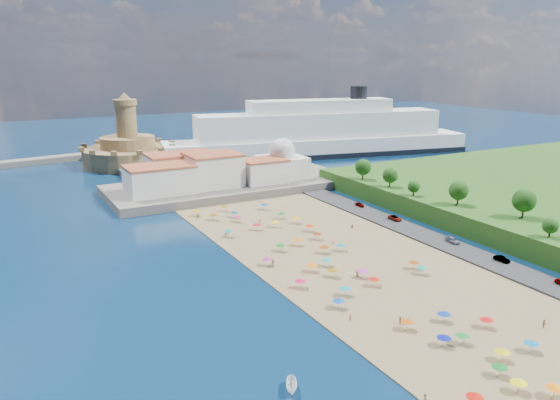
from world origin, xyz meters
TOP-DOWN VIEW (x-y plane):
  - ground at (0.00, 0.00)m, footprint 700.00×700.00m
  - terrace at (10.00, 73.00)m, footprint 90.00×36.00m
  - jetty at (-12.00, 108.00)m, footprint 18.00×70.00m
  - waterfront_buildings at (-3.05, 73.64)m, footprint 57.00×29.00m
  - domed_building at (30.00, 71.00)m, footprint 16.00×16.00m
  - fortress at (-12.00, 138.00)m, footprint 40.00×40.00m
  - cruise_ship at (77.00, 117.74)m, footprint 154.67×52.59m
  - beach_parasols at (-1.25, -9.05)m, footprint 31.70×115.13m
  - beachgoers at (-2.32, -1.83)m, footprint 39.83×102.06m
  - parked_cars at (36.00, -4.26)m, footprint 2.48×75.34m
  - hillside_trees at (49.38, -8.96)m, footprint 15.65×110.08m

SIDE VIEW (x-z plane):
  - ground at x=0.00m, z-range 0.00..0.00m
  - beachgoers at x=-2.32m, z-range 0.18..2.04m
  - jetty at x=-12.00m, z-range 0.00..2.40m
  - parked_cars at x=36.00m, z-range 0.69..2.01m
  - terrace at x=10.00m, z-range 0.00..3.00m
  - beach_parasols at x=-1.25m, z-range 1.05..3.25m
  - fortress at x=-12.00m, z-range -9.52..22.88m
  - waterfront_buildings at x=-3.05m, z-range 2.38..13.38m
  - domed_building at x=30.00m, z-range 1.47..16.47m
  - cruise_ship at x=77.00m, z-range -6.83..26.66m
  - hillside_trees at x=49.38m, z-range 6.30..14.21m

